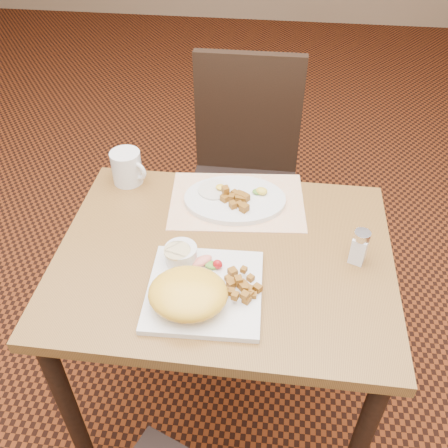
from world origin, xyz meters
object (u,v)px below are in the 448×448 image
table (224,281)px  plate_square (205,291)px  plate_oval (235,199)px  coffee_mug (127,167)px  salt_shaker (360,246)px  chair_far (244,169)px

table → plate_square: bearing=-101.9°
plate_oval → coffee_mug: size_ratio=2.56×
plate_square → salt_shaker: size_ratio=2.80×
plate_square → chair_far: bearing=88.4°
table → coffee_mug: bearing=139.9°
plate_square → salt_shaker: bearing=22.9°
plate_oval → table: bearing=-91.3°
salt_shaker → chair_far: bearing=117.5°
table → coffee_mug: 0.47m
chair_far → plate_oval: chair_far is taller
table → coffee_mug: (-0.34, 0.29, 0.16)m
salt_shaker → coffee_mug: size_ratio=0.84×
table → chair_far: size_ratio=0.93×
table → coffee_mug: size_ratio=7.56×
chair_far → plate_oval: 0.53m
table → plate_square: 0.19m
chair_far → plate_oval: size_ratio=3.19×
coffee_mug → plate_square: bearing=-54.3°
table → coffee_mug: coffee_mug is taller
plate_square → coffee_mug: coffee_mug is taller
salt_shaker → coffee_mug: 0.74m
chair_far → coffee_mug: size_ratio=8.14×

